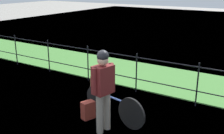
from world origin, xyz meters
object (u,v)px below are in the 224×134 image
(bicycle_main, at_px, (113,105))
(wooden_crate, at_px, (101,82))
(cyclist_person, at_px, (103,84))
(backpack_on_paving, at_px, (88,110))
(terrier_dog, at_px, (102,74))

(bicycle_main, bearing_deg, wooden_crate, 168.53)
(cyclist_person, relative_size, backpack_on_paving, 4.21)
(cyclist_person, bearing_deg, bicycle_main, 98.92)
(terrier_dog, xyz_separation_m, cyclist_person, (0.41, -0.54, 0.02))
(cyclist_person, height_order, backpack_on_paving, cyclist_person)
(bicycle_main, bearing_deg, cyclist_person, -81.08)
(wooden_crate, distance_m, backpack_on_paving, 0.68)
(wooden_crate, height_order, terrier_dog, terrier_dog)
(bicycle_main, height_order, wooden_crate, wooden_crate)
(wooden_crate, xyz_separation_m, backpack_on_paving, (-0.14, -0.30, -0.59))
(wooden_crate, xyz_separation_m, terrier_dog, (0.02, -0.00, 0.19))
(bicycle_main, relative_size, wooden_crate, 4.26)
(backpack_on_paving, bearing_deg, wooden_crate, 173.59)
(terrier_dog, height_order, cyclist_person, cyclist_person)
(wooden_crate, bearing_deg, terrier_dog, -11.47)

